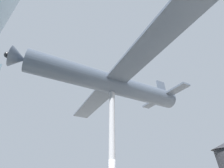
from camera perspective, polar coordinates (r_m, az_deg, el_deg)
The scene contains 2 objects.
support_pylon_central at distance 12.00m, azimuth -0.00°, elevation -19.98°, with size 0.48×0.48×7.87m.
suspended_airplane at distance 13.81m, azimuth -0.56°, elevation 0.19°, with size 19.45×15.74×3.07m.
Camera 1 is at (-9.06, 7.45, 1.40)m, focal length 24.00 mm.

